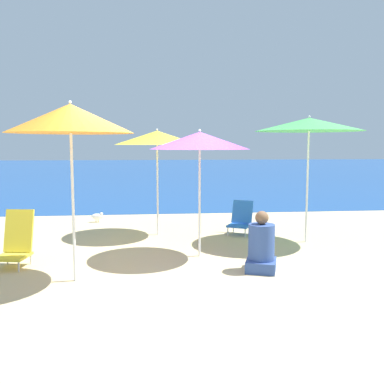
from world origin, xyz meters
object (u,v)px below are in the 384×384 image
(beach_umbrella_yellow, at_px, (157,138))
(beach_umbrella_orange, at_px, (70,119))
(beach_chair_blue, at_px, (241,219))
(beach_chair_yellow, at_px, (16,242))
(beach_umbrella_green, at_px, (309,125))
(beach_umbrella_purple, at_px, (200,141))
(seagull, at_px, (97,216))
(person_seated_near, at_px, (261,247))

(beach_umbrella_yellow, distance_m, beach_umbrella_orange, 3.06)
(beach_umbrella_orange, xyz_separation_m, beach_chair_blue, (2.82, 2.73, -1.81))
(beach_chair_blue, bearing_deg, beach_umbrella_yellow, -153.84)
(beach_chair_yellow, bearing_deg, beach_umbrella_green, 21.00)
(beach_chair_blue, relative_size, beach_chair_yellow, 0.81)
(beach_umbrella_purple, height_order, seagull, beach_umbrella_purple)
(beach_umbrella_yellow, bearing_deg, beach_chair_blue, -3.09)
(beach_chair_yellow, relative_size, seagull, 3.04)
(beach_umbrella_yellow, relative_size, beach_chair_blue, 3.19)
(beach_chair_blue, distance_m, person_seated_near, 2.55)
(beach_umbrella_orange, xyz_separation_m, beach_umbrella_purple, (1.78, 1.08, -0.27))
(beach_umbrella_yellow, height_order, person_seated_near, beach_umbrella_yellow)
(seagull, bearing_deg, beach_umbrella_green, -31.14)
(beach_umbrella_yellow, distance_m, beach_chair_yellow, 3.31)
(beach_chair_blue, height_order, person_seated_near, person_seated_near)
(beach_umbrella_purple, xyz_separation_m, beach_umbrella_green, (2.08, 0.81, 0.30))
(beach_umbrella_orange, height_order, beach_umbrella_green, beach_umbrella_orange)
(beach_umbrella_green, relative_size, beach_chair_blue, 3.50)
(beach_umbrella_yellow, xyz_separation_m, seagull, (-1.36, 1.52, -1.78))
(beach_umbrella_orange, relative_size, beach_umbrella_green, 1.01)
(beach_chair_yellow, distance_m, person_seated_near, 3.60)
(seagull, bearing_deg, beach_chair_blue, -28.01)
(beach_umbrella_yellow, distance_m, seagull, 2.71)
(beach_chair_blue, bearing_deg, seagull, -178.76)
(beach_chair_yellow, bearing_deg, beach_umbrella_purple, 13.74)
(beach_umbrella_green, xyz_separation_m, beach_chair_blue, (-1.04, 0.85, -1.84))
(beach_chair_blue, distance_m, beach_chair_yellow, 4.25)
(beach_umbrella_green, bearing_deg, beach_chair_yellow, -167.82)
(beach_chair_blue, relative_size, person_seated_near, 0.77)
(beach_umbrella_yellow, xyz_separation_m, beach_umbrella_orange, (-1.15, -2.82, 0.19))
(beach_umbrella_yellow, height_order, beach_umbrella_green, beach_umbrella_green)
(beach_umbrella_green, xyz_separation_m, beach_chair_yellow, (-4.84, -1.04, -1.79))
(beach_chair_blue, bearing_deg, beach_umbrella_purple, -92.90)
(beach_umbrella_yellow, bearing_deg, beach_umbrella_green, -19.09)
(seagull, bearing_deg, beach_umbrella_purple, -58.64)
(person_seated_near, height_order, seagull, person_seated_near)
(beach_umbrella_purple, bearing_deg, beach_umbrella_orange, -148.78)
(beach_umbrella_orange, distance_m, person_seated_near, 3.12)
(beach_umbrella_purple, height_order, person_seated_near, beach_umbrella_purple)
(beach_umbrella_orange, distance_m, beach_chair_blue, 4.32)
(beach_umbrella_orange, height_order, beach_chair_blue, beach_umbrella_orange)
(beach_chair_yellow, xyz_separation_m, seagull, (0.78, 3.50, -0.21))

